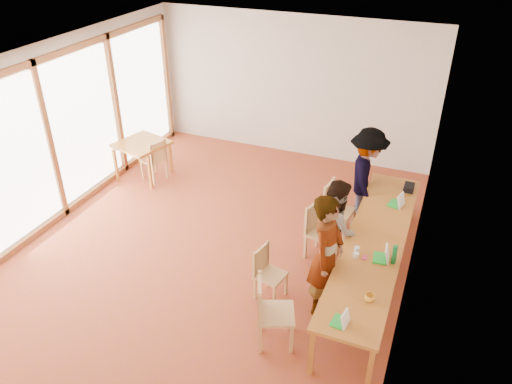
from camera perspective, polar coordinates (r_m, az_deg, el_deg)
ground at (r=8.14m, az=-5.04°, el=-6.73°), size 8.00×8.00×0.00m
wall_back at (r=10.76m, az=4.31°, el=11.88°), size 6.00×0.10×3.00m
wall_right at (r=6.66m, az=18.13°, el=-1.97°), size 0.10×8.00×3.00m
window_wall at (r=8.99m, az=-22.70°, el=5.75°), size 0.10×8.00×3.00m
ceiling at (r=6.77m, az=-6.21°, el=14.11°), size 6.00×8.00×0.04m
communal_table at (r=7.30m, az=13.45°, el=-5.66°), size 0.80×4.00×0.75m
side_table at (r=10.20m, az=-12.91°, el=5.10°), size 0.90×0.90×0.75m
chair_near at (r=6.28m, az=1.34°, el=-12.85°), size 0.59×0.59×0.52m
chair_mid at (r=7.01m, az=1.13°, el=-8.57°), size 0.44×0.44×0.42m
chair_far at (r=7.79m, az=7.01°, el=-3.72°), size 0.51×0.51×0.49m
chair_empty at (r=8.33m, az=8.86°, el=-1.26°), size 0.49×0.49×0.50m
chair_spare at (r=10.08m, az=-11.36°, el=4.06°), size 0.51×0.51×0.46m
person_near at (r=6.63m, az=8.04°, el=-7.21°), size 0.46×0.67×1.78m
person_mid at (r=7.39m, az=9.19°, el=-4.01°), size 0.80×0.90×1.54m
person_far at (r=8.63m, az=12.48°, el=1.74°), size 0.89×1.24×1.73m
laptop_near at (r=5.89m, az=9.79°, el=-14.25°), size 0.21×0.23×0.18m
laptop_mid at (r=6.90m, az=14.36°, el=-7.11°), size 0.23×0.26×0.21m
laptop_far at (r=8.13m, az=15.92°, el=-1.13°), size 0.26×0.28×0.21m
yellow_mug at (r=6.23m, az=12.86°, el=-11.70°), size 0.16×0.16×0.10m
green_bottle at (r=6.82m, az=15.53°, el=-6.90°), size 0.07×0.07×0.28m
clear_glass at (r=6.95m, az=11.44°, el=-6.48°), size 0.07×0.07×0.09m
condiment_cup at (r=6.88m, az=11.36°, el=-7.09°), size 0.08×0.08×0.06m
pink_phone at (r=6.90m, az=12.32°, el=-7.34°), size 0.05×0.10×0.01m
black_pouch at (r=8.62m, az=17.07°, el=0.49°), size 0.16×0.26×0.09m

